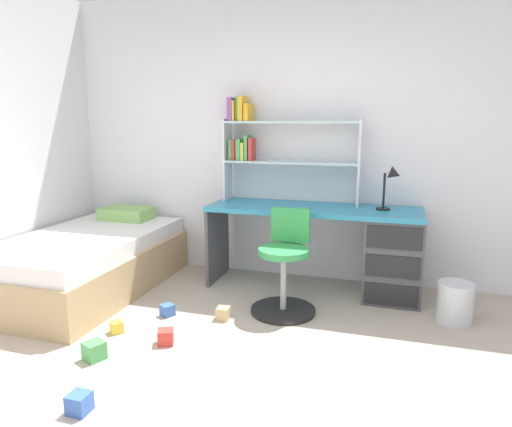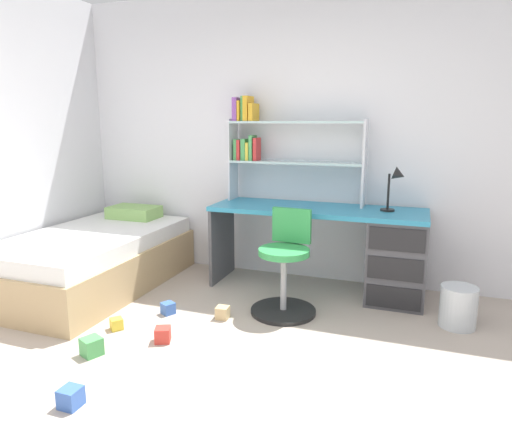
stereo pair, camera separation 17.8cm
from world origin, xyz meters
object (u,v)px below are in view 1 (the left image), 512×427
(toy_block_yellow_0, at_px, (117,327))
(toy_block_red_4, at_px, (166,337))
(toy_block_blue_1, at_px, (79,403))
(toy_block_blue_5, at_px, (167,310))
(toy_block_green_2, at_px, (94,351))
(desk_lamp, at_px, (392,181))
(bookshelf_hutch, at_px, (271,141))
(toy_block_natural_3, at_px, (223,313))
(waste_bin, at_px, (455,303))
(bed_platform, at_px, (87,262))
(desk, at_px, (369,248))
(swivel_chair, at_px, (285,272))

(toy_block_yellow_0, distance_m, toy_block_red_4, 0.43)
(toy_block_blue_1, xyz_separation_m, toy_block_blue_5, (-0.13, 1.23, -0.01))
(toy_block_green_2, bearing_deg, desk_lamp, 43.67)
(bookshelf_hutch, bearing_deg, toy_block_natural_3, -95.02)
(toy_block_natural_3, distance_m, toy_block_red_4, 0.54)
(toy_block_yellow_0, relative_size, toy_block_natural_3, 0.88)
(waste_bin, height_order, toy_block_yellow_0, waste_bin)
(bed_platform, bearing_deg, bookshelf_hutch, 28.18)
(toy_block_blue_5, bearing_deg, toy_block_yellow_0, -120.10)
(toy_block_blue_1, bearing_deg, toy_block_green_2, 118.36)
(desk, height_order, bed_platform, desk)
(toy_block_blue_1, relative_size, toy_block_green_2, 0.91)
(bookshelf_hutch, height_order, toy_block_natural_3, bookshelf_hutch)
(toy_block_red_4, bearing_deg, toy_block_blue_5, 116.19)
(bookshelf_hutch, relative_size, desk_lamp, 3.31)
(bookshelf_hutch, bearing_deg, toy_block_green_2, -109.82)
(toy_block_natural_3, xyz_separation_m, toy_block_blue_5, (-0.44, -0.07, -0.00))
(toy_block_natural_3, bearing_deg, toy_block_red_4, -115.67)
(toy_block_natural_3, bearing_deg, bookshelf_hutch, 84.98)
(bookshelf_hutch, bearing_deg, toy_block_blue_5, -115.69)
(toy_block_yellow_0, bearing_deg, toy_block_natural_3, 33.57)
(toy_block_red_4, bearing_deg, bed_platform, 147.80)
(bookshelf_hutch, distance_m, toy_block_yellow_0, 2.10)
(desk, distance_m, waste_bin, 0.82)
(waste_bin, relative_size, toy_block_natural_3, 3.26)
(bed_platform, relative_size, toy_block_blue_5, 20.37)
(desk, relative_size, toy_block_blue_1, 17.37)
(bed_platform, distance_m, waste_bin, 3.11)
(toy_block_blue_5, bearing_deg, toy_block_natural_3, 8.53)
(toy_block_blue_5, bearing_deg, toy_block_green_2, -100.16)
(waste_bin, bearing_deg, bed_platform, -175.94)
(waste_bin, bearing_deg, toy_block_natural_3, -164.70)
(swivel_chair, xyz_separation_m, toy_block_yellow_0, (-1.07, -0.73, -0.29))
(desk_lamp, relative_size, toy_block_natural_3, 4.03)
(swivel_chair, relative_size, toy_block_blue_5, 8.94)
(bed_platform, distance_m, toy_block_yellow_0, 1.03)
(waste_bin, distance_m, toy_block_blue_1, 2.68)
(desk_lamp, xyz_separation_m, swivel_chair, (-0.78, -0.58, -0.68))
(swivel_chair, xyz_separation_m, toy_block_red_4, (-0.65, -0.78, -0.28))
(toy_block_green_2, relative_size, toy_block_natural_3, 1.24)
(desk_lamp, xyz_separation_m, toy_block_yellow_0, (-1.85, -1.32, -0.97))
(bed_platform, relative_size, toy_block_yellow_0, 22.17)
(toy_block_blue_5, bearing_deg, swivel_chair, 22.83)
(toy_block_natural_3, bearing_deg, bed_platform, 170.07)
(desk_lamp, distance_m, bed_platform, 2.77)
(bookshelf_hutch, height_order, toy_block_green_2, bookshelf_hutch)
(waste_bin, xyz_separation_m, toy_block_yellow_0, (-2.36, -0.90, -0.11))
(swivel_chair, height_order, bed_platform, swivel_chair)
(toy_block_blue_1, bearing_deg, toy_block_yellow_0, 111.91)
(waste_bin, bearing_deg, swivel_chair, -172.43)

